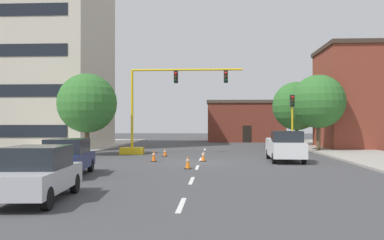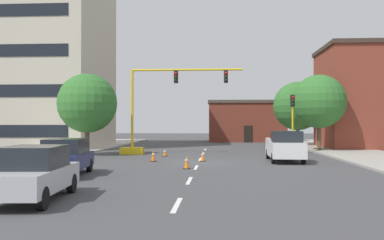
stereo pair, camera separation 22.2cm
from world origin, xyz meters
The scene contains 24 objects.
ground_plane centered at (0.00, 0.00, 0.00)m, with size 160.00×160.00×0.00m, color #424244.
sidewalk_left centered at (-12.31, 8.00, 0.07)m, with size 6.00×56.00×0.14m, color #B2ADA3.
sidewalk_right centered at (12.31, 8.00, 0.07)m, with size 6.00×56.00×0.14m, color #9E998E.
lane_stripe_seg_0 centered at (0.00, -14.00, 0.00)m, with size 0.16×2.40×0.01m, color silver.
lane_stripe_seg_1 centered at (0.00, -8.50, 0.00)m, with size 0.16×2.40×0.01m, color silver.
lane_stripe_seg_2 centered at (0.00, -3.00, 0.00)m, with size 0.16×2.40×0.01m, color silver.
lane_stripe_seg_3 centered at (0.00, 2.50, 0.00)m, with size 0.16×2.40×0.01m, color silver.
lane_stripe_seg_4 centered at (0.00, 8.00, 0.00)m, with size 0.16×2.40×0.01m, color silver.
lane_stripe_seg_5 centered at (0.00, 13.50, 0.00)m, with size 0.16×2.40×0.01m, color silver.
building_tall_left centered at (-17.21, 16.05, 10.91)m, with size 13.24×13.11×21.80m.
building_brick_center centered at (5.10, 33.55, 2.79)m, with size 10.50×9.74×5.57m.
building_row_right centered at (16.84, 15.79, 5.02)m, with size 10.85×8.63×10.03m.
traffic_signal_gantry centered at (-4.38, 6.88, 2.28)m, with size 9.73×1.20×6.83m.
traffic_light_pole_right centered at (7.28, 8.19, 3.53)m, with size 0.32×0.47×4.80m.
tree_left_near centered at (-8.94, 5.60, 4.04)m, with size 4.61×4.61×6.36m.
tree_right_far centered at (9.94, 20.45, 4.39)m, with size 5.35×5.35×7.07m.
tree_right_mid centered at (10.05, 11.01, 4.40)m, with size 4.70×4.70×6.76m.
pickup_truck_white centered at (5.55, 1.17, 0.97)m, with size 2.13×5.45×1.99m.
sedan_navy_near_left centered at (-6.00, -7.06, 0.89)m, with size 2.27×4.66×1.74m.
sedan_silver_mid_left centered at (-4.68, -13.54, 0.89)m, with size 2.18×4.63×1.74m.
traffic_cone_roadside_a centered at (-2.77, 4.91, 0.29)m, with size 0.36×0.36×0.59m.
traffic_cone_roadside_b centered at (-0.47, -3.81, 0.37)m, with size 0.36×0.36×0.75m.
traffic_cone_roadside_c centered at (-2.96, 0.47, 0.38)m, with size 0.36×0.36×0.77m.
traffic_cone_roadside_d centered at (0.22, 0.81, 0.34)m, with size 0.36×0.36×0.69m.
Camera 1 is at (1.04, -26.81, 2.47)m, focal length 39.73 mm.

